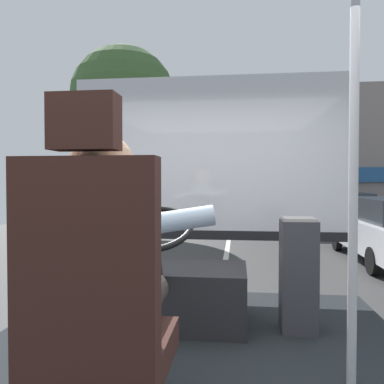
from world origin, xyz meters
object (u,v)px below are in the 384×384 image
at_px(steering_console, 166,293).
at_px(parked_car_blue, 340,211).
at_px(bus_driver, 108,261).
at_px(parked_car_black, 299,199).
at_px(handrail_pole, 354,159).
at_px(parked_car_green, 312,203).
at_px(fare_box, 298,274).
at_px(driver_seat, 97,313).

relative_size(steering_console, parked_car_blue, 0.29).
height_order(bus_driver, parked_car_black, bus_driver).
relative_size(handrail_pole, parked_car_green, 0.53).
distance_m(handrail_pole, parked_car_green, 17.64).
bearing_deg(steering_console, parked_car_black, 78.91).
bearing_deg(fare_box, parked_car_blue, 74.55).
bearing_deg(bus_driver, handrail_pole, 25.49).
bearing_deg(handrail_pole, driver_seat, -149.55).
bearing_deg(driver_seat, parked_car_blue, 72.32).
xyz_separation_m(handrail_pole, parked_car_black, (3.27, 22.68, -1.13)).
height_order(handrail_pole, parked_car_green, handrail_pole).
relative_size(bus_driver, parked_car_green, 0.19).
xyz_separation_m(driver_seat, handrail_pole, (1.03, 0.61, 0.57)).
distance_m(parked_car_green, parked_car_black, 5.35).
bearing_deg(parked_car_blue, bus_driver, -107.83).
distance_m(steering_console, parked_car_blue, 11.76).
distance_m(driver_seat, fare_box, 1.60).
height_order(driver_seat, parked_car_black, driver_seat).
bearing_deg(parked_car_blue, parked_car_green, 88.78).
distance_m(handrail_pole, parked_car_blue, 12.21).
height_order(driver_seat, fare_box, driver_seat).
xyz_separation_m(fare_box, parked_car_green, (3.18, 16.63, -0.38)).
distance_m(bus_driver, parked_car_green, 18.31).
bearing_deg(steering_console, parked_car_blue, 70.35).
distance_m(steering_console, handrail_pole, 1.54).
height_order(parked_car_blue, parked_car_black, parked_car_blue).
bearing_deg(handrail_pole, parked_car_black, 81.80).
distance_m(handrail_pole, fare_box, 1.03).
height_order(fare_box, parked_car_green, fare_box).
bearing_deg(bus_driver, parked_car_black, 79.48).
xyz_separation_m(handrail_pole, parked_car_blue, (2.92, 11.80, -1.11)).
bearing_deg(parked_car_black, steering_console, -101.09).
relative_size(fare_box, parked_car_blue, 0.20).
xyz_separation_m(bus_driver, fare_box, (0.89, 1.20, -0.31)).
xyz_separation_m(driver_seat, parked_car_blue, (3.95, 12.41, -0.54)).
bearing_deg(bus_driver, fare_box, 53.54).
xyz_separation_m(bus_driver, steering_console, (-0.00, 1.21, -0.47)).
relative_size(driver_seat, parked_car_blue, 0.33).
height_order(steering_console, handrail_pole, handrail_pole).
bearing_deg(driver_seat, parked_car_black, 79.53).
xyz_separation_m(steering_console, handrail_pole, (1.03, -0.72, 0.88)).
xyz_separation_m(driver_seat, fare_box, (0.89, 1.32, -0.15)).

